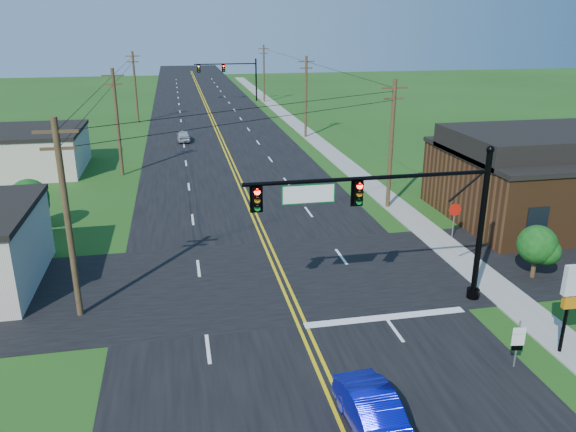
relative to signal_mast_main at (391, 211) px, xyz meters
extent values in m
cube|color=black|center=(-4.34, 42.00, -4.73)|extent=(16.00, 220.00, 0.04)
cube|color=black|center=(-4.34, 4.00, -4.73)|extent=(70.00, 10.00, 0.04)
cube|color=gray|center=(6.16, 32.00, -4.71)|extent=(2.00, 160.00, 0.08)
cylinder|color=black|center=(4.46, 0.00, -1.15)|extent=(0.28, 0.28, 7.20)
cylinder|color=black|center=(4.46, 0.00, -4.50)|extent=(0.60, 0.60, 0.50)
sphere|color=black|center=(4.46, 0.00, 2.55)|extent=(0.36, 0.36, 0.36)
cylinder|color=black|center=(-1.04, 0.00, 1.55)|extent=(11.00, 0.18, 0.18)
cube|color=#04551F|center=(-3.74, 0.00, 1.00)|extent=(2.30, 0.06, 0.85)
cylinder|color=black|center=(4.46, 72.00, -1.15)|extent=(0.28, 0.28, 7.20)
cylinder|color=black|center=(4.46, 72.00, -4.50)|extent=(0.60, 0.60, 0.50)
sphere|color=black|center=(4.46, 72.00, 2.55)|extent=(0.36, 0.36, 0.36)
cylinder|color=black|center=(-0.54, 72.00, 1.25)|extent=(10.00, 0.18, 0.18)
cube|color=#04551F|center=(-3.74, 72.00, 0.70)|extent=(2.30, 0.06, 0.85)
cube|color=#4E2F16|center=(15.66, 10.00, -2.55)|extent=(14.00, 11.00, 4.40)
cube|color=black|center=(15.66, 10.00, -0.20)|extent=(14.20, 11.20, 0.30)
cube|color=beige|center=(-23.34, 30.00, -3.05)|extent=(12.00, 9.00, 3.40)
cube|color=black|center=(-23.34, 30.00, -1.20)|extent=(12.20, 9.20, 0.30)
cylinder|color=#382919|center=(-13.84, 2.00, -0.25)|extent=(0.28, 0.28, 9.00)
cube|color=#382919|center=(-13.84, 2.00, 3.65)|extent=(1.80, 0.12, 0.12)
cube|color=#382919|center=(-13.84, 2.00, 2.95)|extent=(1.40, 0.12, 0.12)
cylinder|color=#382919|center=(-13.84, 27.00, -0.25)|extent=(0.28, 0.28, 9.00)
cube|color=#382919|center=(-13.84, 27.00, 3.65)|extent=(1.80, 0.12, 0.12)
cube|color=#382919|center=(-13.84, 27.00, 2.95)|extent=(1.40, 0.12, 0.12)
cylinder|color=#382919|center=(-13.84, 54.00, -0.25)|extent=(0.28, 0.28, 9.00)
cube|color=#382919|center=(-13.84, 54.00, 3.65)|extent=(1.80, 0.12, 0.12)
cube|color=#382919|center=(-13.84, 54.00, 2.95)|extent=(1.40, 0.12, 0.12)
cylinder|color=#382919|center=(5.46, 14.00, -0.25)|extent=(0.28, 0.28, 9.00)
cube|color=#382919|center=(5.46, 14.00, 3.65)|extent=(1.80, 0.12, 0.12)
cube|color=#382919|center=(5.46, 14.00, 2.95)|extent=(1.40, 0.12, 0.12)
cylinder|color=#382919|center=(5.46, 40.00, -0.25)|extent=(0.28, 0.28, 9.00)
cube|color=#382919|center=(5.46, 40.00, 3.65)|extent=(1.80, 0.12, 0.12)
cube|color=#382919|center=(5.46, 40.00, 2.95)|extent=(1.40, 0.12, 0.12)
cylinder|color=#382919|center=(5.46, 70.00, -0.25)|extent=(0.28, 0.28, 9.00)
cube|color=#382919|center=(5.46, 70.00, 3.65)|extent=(1.80, 0.12, 0.12)
cube|color=#382919|center=(5.46, 70.00, 2.95)|extent=(1.40, 0.12, 0.12)
cylinder|color=#382919|center=(11.66, 18.00, -3.83)|extent=(0.24, 0.24, 1.85)
sphere|color=#0E3B10|center=(11.66, 18.00, -2.15)|extent=(3.00, 3.00, 3.00)
cylinder|color=#382919|center=(8.66, 1.50, -4.09)|extent=(0.24, 0.24, 1.32)
sphere|color=#0E3B10|center=(8.66, 1.50, -2.89)|extent=(2.00, 2.00, 2.00)
cylinder|color=#382919|center=(-18.34, 14.00, -3.98)|extent=(0.24, 0.24, 1.54)
sphere|color=#0E3B10|center=(-18.34, 14.00, -2.58)|extent=(2.40, 2.40, 2.40)
imported|color=#080DAE|center=(-3.40, -8.06, -4.05)|extent=(1.73, 4.34, 1.40)
imported|color=silver|center=(-8.28, 40.35, -4.13)|extent=(1.50, 3.63, 1.23)
cylinder|color=slate|center=(3.16, -5.56, -3.74)|extent=(0.07, 0.07, 2.03)
cube|color=white|center=(3.16, -5.58, -3.14)|extent=(0.51, 0.10, 0.28)
cube|color=white|center=(3.16, -5.58, -3.50)|extent=(0.51, 0.10, 0.51)
cube|color=black|center=(3.16, -5.58, -3.87)|extent=(0.41, 0.09, 0.20)
cylinder|color=slate|center=(7.20, 7.53, -3.70)|extent=(0.07, 0.07, 2.10)
cylinder|color=red|center=(7.20, 7.50, -2.90)|extent=(0.80, 0.08, 0.80)
cylinder|color=black|center=(5.54, -5.00, -2.89)|extent=(0.15, 0.15, 3.72)
camera|label=1|loc=(-9.03, -22.00, 7.91)|focal=35.00mm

